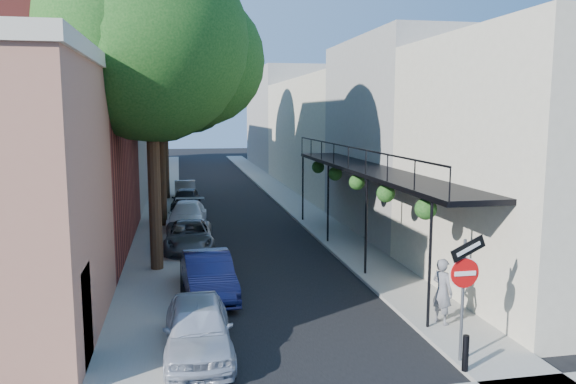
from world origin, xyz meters
name	(u,v)px	position (x,y,z in m)	size (l,w,h in m)	color
road_surface	(222,192)	(0.00, 30.00, 0.01)	(6.00, 64.00, 0.01)	black
sidewalk_left	(165,193)	(-4.00, 30.00, 0.06)	(2.00, 64.00, 0.12)	gray
sidewalk_right	(277,190)	(4.00, 30.00, 0.06)	(2.00, 64.00, 0.12)	gray
buildings_left	(79,123)	(-9.30, 28.76, 4.94)	(10.10, 59.10, 12.00)	#B2745B
buildings_right	(345,129)	(8.99, 29.49, 4.42)	(9.80, 55.00, 10.00)	beige
sign_post	(465,278)	(3.16, 0.97, 2.04)	(0.89, 0.17, 2.99)	#595B60
bollard	(466,353)	(3.00, 0.50, 0.52)	(0.14, 0.14, 0.80)	black
oak_near	(163,47)	(-3.37, 10.26, 7.88)	(7.48, 6.80, 11.42)	black
oak_mid	(167,83)	(-3.42, 18.23, 7.06)	(6.60, 6.00, 10.20)	black
oak_far	(170,71)	(-3.35, 27.27, 8.26)	(7.70, 7.00, 11.90)	black
parked_car_a	(198,328)	(-2.60, 2.67, 0.66)	(1.56, 3.88, 1.32)	#B2B7C5
parked_car_b	(208,275)	(-2.14, 6.93, 0.67)	(1.41, 4.05, 1.34)	#171A48
parked_car_c	(189,236)	(-2.60, 12.95, 0.59)	(1.97, 4.28, 1.19)	#54575B
parked_car_d	(187,215)	(-2.60, 17.57, 0.63)	(1.77, 4.36, 1.27)	white
parked_car_e	(186,199)	(-2.60, 22.65, 0.65)	(1.54, 3.84, 1.31)	black
parked_car_f	(185,191)	(-2.60, 26.74, 0.62)	(1.30, 3.74, 1.23)	#6D635C
pedestrian	(442,291)	(3.76, 3.17, 0.99)	(0.64, 0.42, 1.75)	slate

